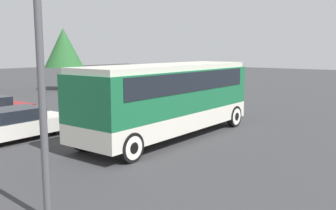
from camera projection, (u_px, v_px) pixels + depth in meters
name	position (u px, v px, depth m)	size (l,w,h in m)	color
ground_plane	(168.00, 137.00, 15.83)	(120.00, 120.00, 0.00)	#38383A
tour_bus	(169.00, 94.00, 15.63)	(9.05, 2.67, 3.08)	silver
parked_car_near	(13.00, 124.00, 15.21)	(4.72, 1.81, 1.33)	silver
lamp_post	(39.00, 35.00, 7.57)	(0.44, 0.44, 6.13)	#515156
tree_left	(64.00, 48.00, 33.96)	(3.49, 3.49, 5.61)	brown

